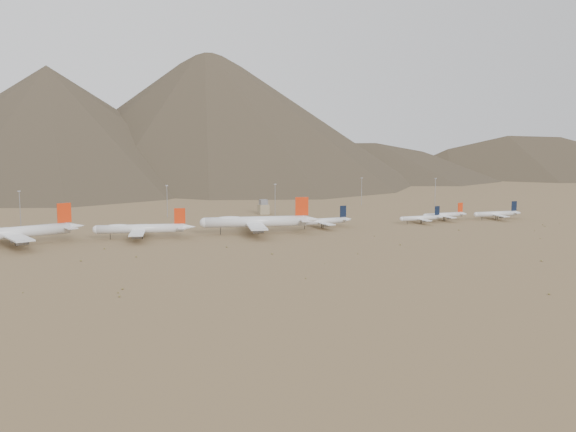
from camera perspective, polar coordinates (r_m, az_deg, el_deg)
name	(u,v)px	position (r m, az deg, el deg)	size (l,w,h in m)	color
ground	(282,238)	(406.29, -0.56, -2.00)	(3000.00, 3000.00, 0.00)	olive
mountain_ridge	(112,89)	(1285.00, -15.41, 10.85)	(4400.00, 1000.00, 300.00)	brown
widebody_west	(14,232)	(410.42, -23.19, -1.36)	(77.12, 61.07, 23.55)	silver
widebody_centre	(141,229)	(413.94, -12.94, -1.09)	(63.03, 49.56, 19.02)	silver
widebody_east	(256,221)	(423.87, -2.82, -0.49)	(79.52, 62.39, 23.93)	silver
narrowbody_a	(323,221)	(450.27, 3.12, -0.46)	(45.59, 32.79, 15.04)	silver
narrowbody_b	(421,218)	(483.54, 11.78, -0.17)	(37.28, 26.69, 12.29)	silver
narrowbody_c	(445,215)	(502.97, 13.75, 0.09)	(39.63, 28.24, 13.08)	silver
narrowbody_d	(497,214)	(520.14, 18.09, 0.20)	(41.68, 30.11, 13.77)	silver
control_tower	(263,208)	(527.38, -2.20, 0.74)	(8.00, 8.00, 12.00)	gray
mast_far_west	(20,207)	(494.77, -22.73, 0.77)	(2.00, 0.60, 25.70)	gray
mast_west	(167,200)	(514.15, -10.70, 1.45)	(2.00, 0.60, 25.70)	gray
mast_centre	(275,198)	(517.56, -1.16, 1.61)	(2.00, 0.60, 25.70)	gray
mast_east	(362,190)	(593.72, 6.56, 2.30)	(2.00, 0.60, 25.70)	gray
mast_far_east	(435,191)	(600.02, 12.95, 2.22)	(2.00, 0.60, 25.70)	gray
desert_scrub	(329,257)	(344.35, 3.65, -3.66)	(435.35, 176.69, 0.88)	olive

